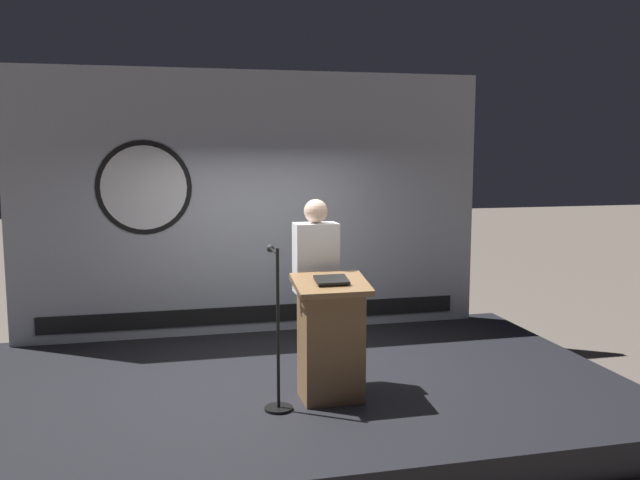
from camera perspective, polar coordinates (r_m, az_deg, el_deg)
name	(u,v)px	position (r m, az deg, el deg)	size (l,w,h in m)	color
ground_plane	(285,410)	(6.83, -2.86, -13.84)	(40.00, 40.00, 0.00)	#6B6056
stage_platform	(285,395)	(6.77, -2.87, -12.66)	(6.40, 4.00, 0.30)	black
banner_display	(253,204)	(8.20, -5.56, 2.93)	(5.54, 0.12, 3.08)	#B2B7C1
podium	(331,339)	(6.09, 0.90, -8.18)	(0.64, 0.50, 1.10)	olive
speaker_person	(316,290)	(6.45, -0.35, -4.11)	(0.40, 0.26, 1.73)	black
microphone_stand	(277,354)	(5.91, -3.54, -9.32)	(0.24, 0.49, 1.38)	black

